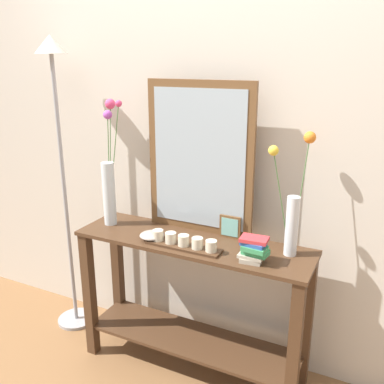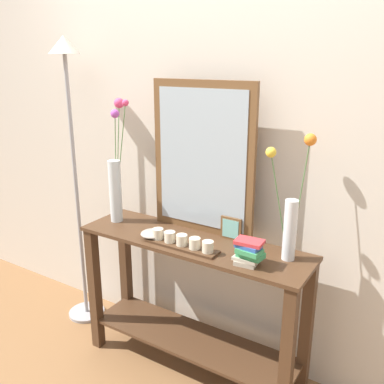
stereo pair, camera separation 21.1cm
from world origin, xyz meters
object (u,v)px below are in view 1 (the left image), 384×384
(tall_vase_left, at_px, (109,179))
(picture_frame_small, at_px, (230,227))
(book_stack, at_px, (254,250))
(decorative_bowl, at_px, (152,235))
(vase_right, at_px, (293,209))
(mirror_leaning, at_px, (200,159))
(console_table, at_px, (192,295))
(candle_tray, at_px, (184,242))
(floor_lamp, at_px, (60,141))

(tall_vase_left, bearing_deg, picture_frame_small, 8.08)
(book_stack, bearing_deg, decorative_bowl, 178.86)
(vase_right, relative_size, picture_frame_small, 4.82)
(mirror_leaning, bearing_deg, console_table, -79.45)
(mirror_leaning, relative_size, book_stack, 5.81)
(picture_frame_small, bearing_deg, book_stack, -46.93)
(candle_tray, bearing_deg, book_stack, 0.79)
(decorative_bowl, height_order, floor_lamp, floor_lamp)
(mirror_leaning, height_order, picture_frame_small, mirror_leaning)
(vase_right, height_order, floor_lamp, floor_lamp)
(vase_right, distance_m, floor_lamp, 1.40)
(picture_frame_small, height_order, book_stack, picture_frame_small)
(floor_lamp, bearing_deg, candle_tray, -9.79)
(tall_vase_left, xyz_separation_m, book_stack, (0.88, -0.11, -0.20))
(picture_frame_small, bearing_deg, tall_vase_left, -171.92)
(console_table, height_order, floor_lamp, floor_lamp)
(tall_vase_left, height_order, floor_lamp, floor_lamp)
(console_table, height_order, mirror_leaning, mirror_leaning)
(book_stack, distance_m, floor_lamp, 1.32)
(tall_vase_left, height_order, candle_tray, tall_vase_left)
(picture_frame_small, bearing_deg, mirror_leaning, 172.65)
(console_table, height_order, book_stack, book_stack)
(picture_frame_small, height_order, decorative_bowl, picture_frame_small)
(candle_tray, bearing_deg, picture_frame_small, 53.46)
(console_table, relative_size, candle_tray, 3.20)
(decorative_bowl, relative_size, book_stack, 0.93)
(candle_tray, distance_m, floor_lamp, 1.00)
(mirror_leaning, bearing_deg, tall_vase_left, -166.23)
(floor_lamp, bearing_deg, decorative_bowl, -11.17)
(picture_frame_small, bearing_deg, floor_lamp, -176.66)
(vase_right, bearing_deg, tall_vase_left, -177.37)
(mirror_leaning, xyz_separation_m, decorative_bowl, (-0.17, -0.22, -0.38))
(tall_vase_left, distance_m, book_stack, 0.91)
(floor_lamp, bearing_deg, book_stack, -6.81)
(mirror_leaning, bearing_deg, decorative_bowl, -126.33)
(tall_vase_left, relative_size, floor_lamp, 0.38)
(decorative_bowl, distance_m, floor_lamp, 0.83)
(decorative_bowl, bearing_deg, console_table, 22.43)
(console_table, distance_m, candle_tray, 0.36)
(candle_tray, height_order, decorative_bowl, candle_tray)
(console_table, bearing_deg, mirror_leaning, 100.55)
(vase_right, distance_m, decorative_bowl, 0.73)
(picture_frame_small, xyz_separation_m, book_stack, (0.20, -0.21, 0.00))
(mirror_leaning, relative_size, tall_vase_left, 1.16)
(candle_tray, xyz_separation_m, decorative_bowl, (-0.19, 0.02, -0.00))
(tall_vase_left, distance_m, floor_lamp, 0.41)
(picture_frame_small, bearing_deg, console_table, -143.20)
(vase_right, bearing_deg, book_stack, -129.06)
(book_stack, relative_size, floor_lamp, 0.08)
(mirror_leaning, height_order, tall_vase_left, mirror_leaning)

